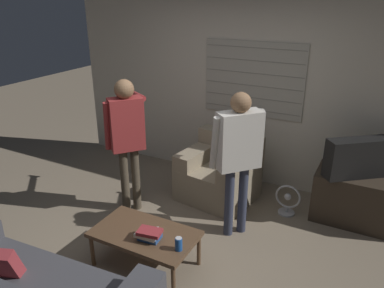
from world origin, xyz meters
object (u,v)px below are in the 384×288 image
object	(u,v)px
armchair_beige	(220,174)
coffee_table	(145,235)
book_stack	(149,234)
soda_can	(179,244)
tv	(364,157)
floor_fan	(287,200)
spare_remote	(157,232)
person_right_standing	(238,147)
person_left_standing	(127,131)

from	to	relation	value
armchair_beige	coffee_table	bearing A→B (deg)	94.40
book_stack	soda_can	xyz separation A→B (m)	(0.32, -0.00, 0.01)
tv	soda_can	xyz separation A→B (m)	(-1.30, -1.86, -0.37)
armchair_beige	soda_can	bearing A→B (deg)	109.00
soda_can	floor_fan	world-z (taller)	soda_can
coffee_table	soda_can	distance (m)	0.44
coffee_table	tv	distance (m)	2.52
book_stack	floor_fan	world-z (taller)	book_stack
coffee_table	spare_remote	xyz separation A→B (m)	(0.11, 0.05, 0.05)
person_right_standing	book_stack	world-z (taller)	person_right_standing
spare_remote	floor_fan	bearing A→B (deg)	25.76
armchair_beige	soda_can	distance (m)	1.68
soda_can	coffee_table	bearing A→B (deg)	169.91
soda_can	spare_remote	distance (m)	0.34
tv	person_right_standing	distance (m)	1.46
coffee_table	soda_can	bearing A→B (deg)	-10.09
person_left_standing	spare_remote	bearing A→B (deg)	-91.32
person_left_standing	floor_fan	bearing A→B (deg)	-26.18
person_left_standing	book_stack	bearing A→B (deg)	-95.84
coffee_table	spare_remote	distance (m)	0.13
book_stack	person_left_standing	bearing A→B (deg)	134.79
person_right_standing	floor_fan	xyz separation A→B (m)	(0.43, 0.64, -0.85)
coffee_table	person_right_standing	world-z (taller)	person_right_standing
armchair_beige	book_stack	size ratio (longest dim) A/B	3.91
coffee_table	spare_remote	world-z (taller)	spare_remote
person_left_standing	floor_fan	size ratio (longest dim) A/B	4.27
armchair_beige	spare_remote	size ratio (longest dim) A/B	7.60
floor_fan	book_stack	bearing A→B (deg)	-118.42
person_right_standing	book_stack	size ratio (longest dim) A/B	6.37
coffee_table	person_left_standing	size ratio (longest dim) A/B	0.61
soda_can	spare_remote	size ratio (longest dim) A/B	0.97
tv	floor_fan	xyz separation A→B (m)	(-0.73, -0.22, -0.63)
person_right_standing	book_stack	bearing A→B (deg)	-163.45
book_stack	spare_remote	distance (m)	0.13
coffee_table	spare_remote	size ratio (longest dim) A/B	7.65
armchair_beige	person_left_standing	xyz separation A→B (m)	(-0.84, -0.79, 0.70)
person_right_standing	spare_remote	distance (m)	1.17
armchair_beige	person_right_standing	xyz separation A→B (m)	(0.47, -0.64, 0.70)
book_stack	soda_can	size ratio (longest dim) A/B	2.01
soda_can	floor_fan	bearing A→B (deg)	70.80
soda_can	floor_fan	size ratio (longest dim) A/B	0.33
tv	book_stack	xyz separation A→B (m)	(-1.62, -1.86, -0.38)
armchair_beige	person_left_standing	world-z (taller)	person_left_standing
tv	coffee_table	bearing A→B (deg)	7.92
spare_remote	coffee_table	bearing A→B (deg)	169.80
book_stack	spare_remote	world-z (taller)	book_stack
armchair_beige	floor_fan	bearing A→B (deg)	-172.01
person_left_standing	book_stack	size ratio (longest dim) A/B	6.45
tv	person_right_standing	size ratio (longest dim) A/B	0.50
person_right_standing	book_stack	xyz separation A→B (m)	(-0.46, -1.00, -0.59)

